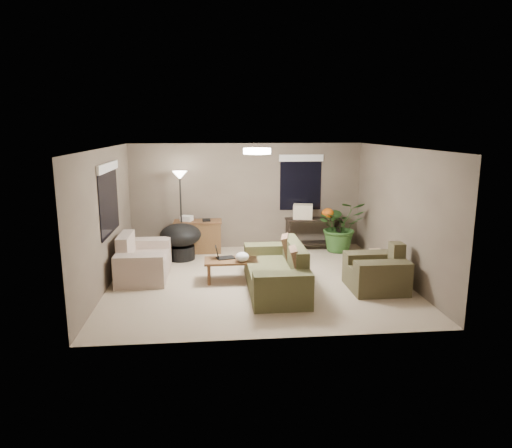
{
  "coord_description": "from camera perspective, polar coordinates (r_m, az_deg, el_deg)",
  "views": [
    {
      "loc": [
        -0.82,
        -8.29,
        2.85
      ],
      "look_at": [
        0.0,
        0.2,
        1.05
      ],
      "focal_mm": 32.0,
      "sensor_mm": 36.0,
      "label": 1
    }
  ],
  "objects": [
    {
      "name": "window_left",
      "position": [
        8.86,
        -17.96,
        4.43
      ],
      "size": [
        0.05,
        1.56,
        1.33
      ],
      "color": "black",
      "rests_on": "room_shell"
    },
    {
      "name": "main_sofa",
      "position": [
        8.24,
        2.67,
        -6.18
      ],
      "size": [
        0.95,
        2.2,
        0.85
      ],
      "color": "#4C4D2E",
      "rests_on": "ground"
    },
    {
      "name": "desk",
      "position": [
        10.7,
        -7.24,
        -1.54
      ],
      "size": [
        1.1,
        0.5,
        0.75
      ],
      "color": "brown",
      "rests_on": "ground"
    },
    {
      "name": "desk_papers",
      "position": [
        10.6,
        -8.15,
        0.66
      ],
      "size": [
        0.7,
        0.31,
        0.12
      ],
      "color": "silver",
      "rests_on": "desk"
    },
    {
      "name": "window_back",
      "position": [
        11.02,
        5.63,
        6.33
      ],
      "size": [
        1.06,
        0.05,
        1.33
      ],
      "color": "black",
      "rests_on": "room_shell"
    },
    {
      "name": "floor_lamp",
      "position": [
        10.35,
        -9.48,
        4.81
      ],
      "size": [
        0.32,
        0.32,
        1.91
      ],
      "color": "black",
      "rests_on": "ground"
    },
    {
      "name": "papasan_chair",
      "position": [
        10.15,
        -9.4,
        -1.83
      ],
      "size": [
        0.99,
        0.99,
        0.8
      ],
      "color": "black",
      "rests_on": "ground"
    },
    {
      "name": "coffee_table",
      "position": [
        8.65,
        -3.14,
        -4.86
      ],
      "size": [
        1.0,
        0.55,
        0.42
      ],
      "color": "brown",
      "rests_on": "ground"
    },
    {
      "name": "plastic_bag",
      "position": [
        8.47,
        -1.75,
        -4.14
      ],
      "size": [
        0.29,
        0.27,
        0.18
      ],
      "primitive_type": "ellipsoid",
      "rotation": [
        0.0,
        0.0,
        -0.15
      ],
      "color": "white",
      "rests_on": "coffee_table"
    },
    {
      "name": "pumpkin",
      "position": [
        10.96,
        8.96,
        1.34
      ],
      "size": [
        0.34,
        0.34,
        0.23
      ],
      "primitive_type": "ellipsoid",
      "rotation": [
        0.0,
        0.0,
        -0.25
      ],
      "color": "orange",
      "rests_on": "console_table"
    },
    {
      "name": "houseplant",
      "position": [
        10.87,
        10.51,
        -0.92
      ],
      "size": [
        1.09,
        1.21,
        0.94
      ],
      "primitive_type": "imported",
      "color": "#2D5923",
      "rests_on": "ground"
    },
    {
      "name": "room_shell",
      "position": [
        8.48,
        0.13,
        1.04
      ],
      "size": [
        5.5,
        5.5,
        5.5
      ],
      "color": "#BFA68E",
      "rests_on": "ground"
    },
    {
      "name": "cat_scratching_post",
      "position": [
        9.38,
        14.67,
        -4.79
      ],
      "size": [
        0.32,
        0.32,
        0.5
      ],
      "color": "tan",
      "rests_on": "ground"
    },
    {
      "name": "cardboard_box",
      "position": [
        10.81,
        5.89,
        1.56
      ],
      "size": [
        0.51,
        0.43,
        0.34
      ],
      "primitive_type": "cube",
      "rotation": [
        0.0,
        0.0,
        -0.23
      ],
      "color": "beige",
      "rests_on": "console_table"
    },
    {
      "name": "console_table",
      "position": [
        10.96,
        7.11,
        -0.89
      ],
      "size": [
        1.3,
        0.4,
        0.75
      ],
      "color": "black",
      "rests_on": "ground"
    },
    {
      "name": "loveseat",
      "position": [
        9.2,
        -13.98,
        -4.56
      ],
      "size": [
        0.9,
        1.6,
        0.85
      ],
      "color": "#BCB1A1",
      "rests_on": "ground"
    },
    {
      "name": "ceiling_fixture",
      "position": [
        8.34,
        0.13,
        9.1
      ],
      "size": [
        0.5,
        0.5,
        0.1
      ],
      "primitive_type": "cylinder",
      "color": "white",
      "rests_on": "room_shell"
    },
    {
      "name": "throw_pillows",
      "position": [
        8.17,
        4.47,
        -3.74
      ],
      "size": [
        0.32,
        1.38,
        0.47
      ],
      "color": "#8C7251",
      "rests_on": "main_sofa"
    },
    {
      "name": "armchair",
      "position": [
        8.51,
        14.86,
        -5.96
      ],
      "size": [
        0.95,
        1.0,
        0.85
      ],
      "color": "#48432B",
      "rests_on": "ground"
    },
    {
      "name": "laptop",
      "position": [
        8.7,
        -4.28,
        -3.92
      ],
      "size": [
        0.39,
        0.3,
        0.24
      ],
      "color": "black",
      "rests_on": "coffee_table"
    }
  ]
}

